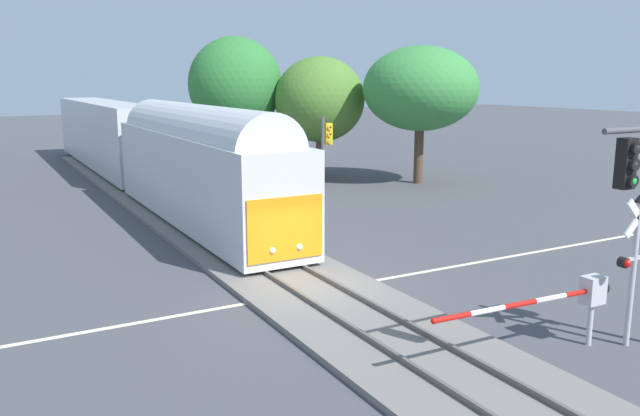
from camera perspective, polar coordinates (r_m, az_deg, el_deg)
ground_plane at (r=20.37m, az=-0.87°, el=-7.46°), size 220.00×220.00×0.00m
road_centre_stripe at (r=20.37m, az=-0.87°, el=-7.45°), size 44.00×0.20×0.01m
railway_track at (r=20.34m, az=-0.87°, el=-7.20°), size 4.40×80.00×0.32m
commuter_train at (r=39.51m, az=-15.54°, el=5.47°), size 3.04×42.09×5.16m
crossing_gate_near at (r=16.98m, az=21.75°, el=-7.21°), size 5.57×0.40×1.80m
crossing_signal_mast at (r=17.51m, az=26.20°, el=-3.71°), size 1.36×0.44×3.88m
traffic_signal_far_side at (r=30.23m, az=0.52°, el=5.07°), size 0.53×0.38×4.84m
maple_right_background at (r=41.23m, az=8.90°, el=10.38°), size 7.20×7.20×8.59m
oak_far_right at (r=43.64m, az=-0.03°, el=9.57°), size 6.03×6.03×8.03m
elm_centre_background at (r=45.03m, az=-7.51°, el=10.75°), size 6.37×6.37×9.38m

